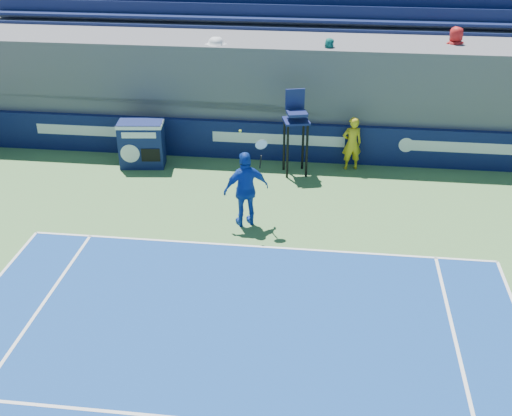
# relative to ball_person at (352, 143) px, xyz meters

# --- Properties ---
(ball_person) EXTENTS (0.67, 0.53, 1.61)m
(ball_person) POSITION_rel_ball_person_xyz_m (0.00, 0.00, 0.00)
(ball_person) COLOR gold
(ball_person) RESTS_ON apron
(back_hoarding) EXTENTS (20.40, 0.21, 1.20)m
(back_hoarding) POSITION_rel_ball_person_xyz_m (-2.20, 0.41, -0.22)
(back_hoarding) COLOR #0C1546
(back_hoarding) RESTS_ON ground
(match_clock) EXTENTS (1.39, 0.87, 1.40)m
(match_clock) POSITION_rel_ball_person_xyz_m (-6.18, -0.52, -0.08)
(match_clock) COLOR #0E194A
(match_clock) RESTS_ON ground
(umpire_chair) EXTENTS (0.85, 0.85, 2.48)m
(umpire_chair) POSITION_rel_ball_person_xyz_m (-1.63, -0.48, 0.71)
(umpire_chair) COLOR black
(umpire_chair) RESTS_ON ground
(tennis_player) EXTENTS (1.23, 0.91, 2.57)m
(tennis_player) POSITION_rel_ball_person_xyz_m (-2.62, -3.74, 0.17)
(tennis_player) COLOR #153FAE
(tennis_player) RESTS_ON apron
(stadium_seating) EXTENTS (21.00, 4.05, 4.40)m
(stadium_seating) POSITION_rel_ball_person_xyz_m (-2.20, 2.46, 1.02)
(stadium_seating) COLOR #58585D
(stadium_seating) RESTS_ON ground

